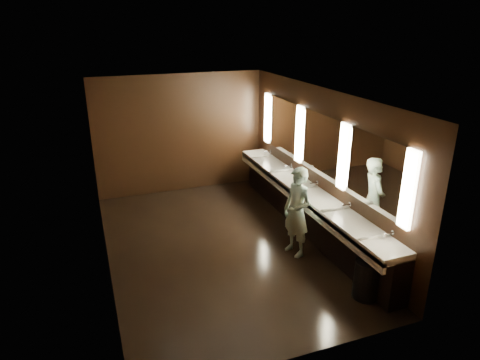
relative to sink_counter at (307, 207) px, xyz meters
name	(u,v)px	position (x,y,z in m)	size (l,w,h in m)	color
floor	(221,245)	(-1.79, 0.00, -0.50)	(6.00, 6.00, 0.00)	black
ceiling	(218,94)	(-1.79, 0.00, 2.30)	(4.00, 6.00, 0.02)	#2D2D2B
wall_back	(180,134)	(-1.79, 3.00, 0.90)	(4.00, 0.02, 2.80)	black
wall_front	(300,260)	(-1.79, -3.00, 0.90)	(4.00, 0.02, 2.80)	black
wall_left	(100,190)	(-3.79, 0.00, 0.90)	(0.02, 6.00, 2.80)	black
wall_right	(320,162)	(0.21, 0.00, 0.90)	(0.02, 6.00, 2.80)	black
sink_counter	(307,207)	(0.00, 0.00, 0.00)	(0.55, 5.40, 1.01)	black
mirror_band	(320,145)	(0.19, 0.00, 1.25)	(0.06, 5.03, 1.15)	#FCF0C9
person	(297,212)	(-0.62, -0.72, 0.31)	(0.59, 0.39, 1.62)	#9ADEE6
trash_bin	(367,279)	(-0.22, -2.25, -0.19)	(0.39, 0.39, 0.61)	black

